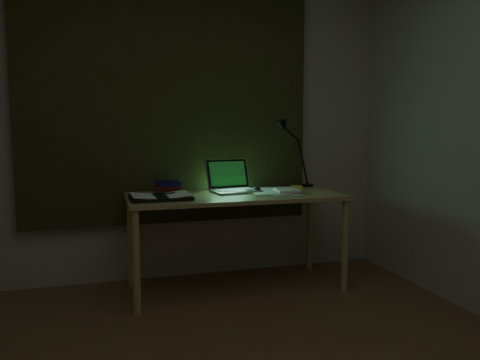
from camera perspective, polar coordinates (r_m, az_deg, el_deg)
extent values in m
cube|color=beige|center=(3.68, -8.74, 7.36)|extent=(3.50, 0.00, 2.50)
cube|color=#30341A|center=(3.65, -8.71, 10.51)|extent=(2.20, 0.06, 2.00)
ellipsoid|color=black|center=(3.54, 1.97, -1.10)|extent=(0.07, 0.10, 0.04)
cube|color=#FFFE35|center=(3.77, 6.93, -0.82)|extent=(0.10, 0.10, 0.02)
cube|color=#DE5681|center=(3.72, 5.81, -0.94)|extent=(0.09, 0.09, 0.01)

